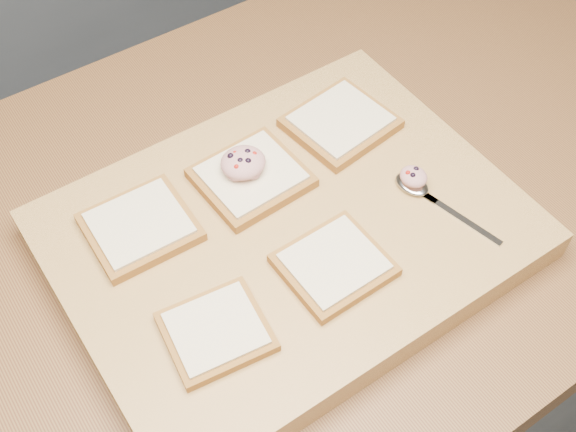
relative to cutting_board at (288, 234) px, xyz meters
name	(u,v)px	position (x,y,z in m)	size (l,w,h in m)	color
ground	(318,422)	(0.13, 0.06, -0.92)	(4.00, 4.00, 0.00)	#515459
island_counter	(327,329)	(0.13, 0.06, -0.47)	(2.00, 0.80, 0.90)	slate
cutting_board	(288,234)	(0.00, 0.00, 0.00)	(0.55, 0.42, 0.04)	tan
bread_far_left	(140,226)	(-0.15, 0.09, 0.03)	(0.13, 0.12, 0.02)	#A36A2A
bread_far_center	(251,177)	(0.00, 0.08, 0.03)	(0.13, 0.12, 0.02)	#A36A2A
bread_far_right	(340,123)	(0.15, 0.10, 0.03)	(0.14, 0.13, 0.02)	#A36A2A
bread_near_left	(216,331)	(-0.15, -0.08, 0.03)	(0.12, 0.11, 0.02)	#A36A2A
bread_near_center	(334,264)	(0.01, -0.08, 0.03)	(0.12, 0.11, 0.02)	#A36A2A
tuna_salad_dollop	(243,162)	(-0.01, 0.09, 0.05)	(0.06, 0.05, 0.03)	#DD938E
spoon	(419,189)	(0.17, -0.05, 0.03)	(0.05, 0.16, 0.01)	silver
spoon_salad	(414,176)	(0.16, -0.04, 0.04)	(0.03, 0.04, 0.02)	#DD938E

